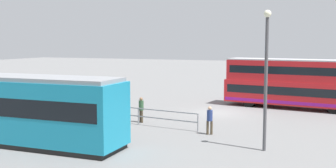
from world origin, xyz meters
TOP-DOWN VIEW (x-y plane):
  - ground_plane at (0.00, 0.00)m, footprint 160.00×160.00m
  - double_decker_bus at (-5.08, -3.93)m, footprint 11.21×3.92m
  - pedestrian_near_railing at (3.75, 5.55)m, footprint 0.45×0.45m
  - pedestrian_crossing at (-1.32, 7.23)m, footprint 0.42×0.42m
  - pedestrian_railing at (3.61, 6.27)m, footprint 8.27×1.14m
  - info_sign at (7.08, 7.19)m, footprint 1.13×0.12m
  - street_lamp at (-4.71, 9.54)m, footprint 0.36×0.36m

SIDE VIEW (x-z plane):
  - ground_plane at x=0.00m, z-range 0.00..0.00m
  - pedestrian_railing at x=3.61m, z-range 0.20..1.28m
  - pedestrian_crossing at x=-1.32m, z-range 0.12..1.72m
  - pedestrian_near_railing at x=3.75m, z-range 0.12..1.77m
  - info_sign at x=7.08m, z-range 0.50..3.02m
  - double_decker_bus at x=-5.08m, z-range 0.04..3.91m
  - street_lamp at x=-4.71m, z-range 0.58..7.29m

